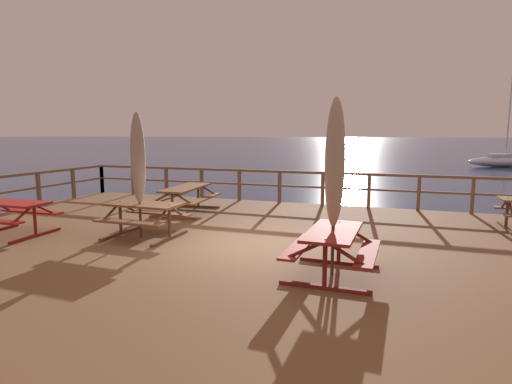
% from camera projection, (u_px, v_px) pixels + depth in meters
% --- Properties ---
extents(ground_plane, '(600.00, 600.00, 0.00)m').
position_uv_depth(ground_plane, '(243.00, 272.00, 8.81)').
color(ground_plane, navy).
extents(wooden_deck, '(16.27, 10.88, 0.61)m').
position_uv_depth(wooden_deck, '(243.00, 258.00, 8.77)').
color(wooden_deck, brown).
rests_on(wooden_deck, ground).
extents(railing_waterside_far, '(16.07, 0.10, 1.09)m').
position_uv_depth(railing_waterside_far, '(301.00, 182.00, 13.57)').
color(railing_waterside_far, brown).
rests_on(railing_waterside_far, wooden_deck).
extents(picnic_table_mid_left, '(1.71, 1.44, 0.78)m').
position_uv_depth(picnic_table_mid_left, '(12.00, 211.00, 9.45)').
color(picnic_table_mid_left, maroon).
rests_on(picnic_table_mid_left, wooden_deck).
extents(picnic_table_mid_right, '(1.57, 2.28, 0.78)m').
position_uv_depth(picnic_table_mid_right, '(186.00, 194.00, 12.10)').
color(picnic_table_mid_right, brown).
rests_on(picnic_table_mid_right, wooden_deck).
extents(picnic_table_front_left, '(1.43, 1.68, 0.78)m').
position_uv_depth(picnic_table_front_left, '(333.00, 243.00, 6.71)').
color(picnic_table_front_left, maroon).
rests_on(picnic_table_front_left, wooden_deck).
extents(picnic_table_back_left, '(1.71, 1.44, 0.78)m').
position_uv_depth(picnic_table_back_left, '(144.00, 213.00, 9.26)').
color(picnic_table_back_left, brown).
rests_on(picnic_table_back_left, wooden_deck).
extents(patio_umbrella_short_back, '(0.32, 0.32, 2.89)m').
position_uv_depth(patio_umbrella_short_back, '(335.00, 164.00, 6.57)').
color(patio_umbrella_short_back, '#4C3828').
rests_on(patio_umbrella_short_back, wooden_deck).
extents(patio_umbrella_short_mid, '(0.32, 0.32, 2.78)m').
position_uv_depth(patio_umbrella_short_mid, '(138.00, 159.00, 9.03)').
color(patio_umbrella_short_mid, '#4C3828').
rests_on(patio_umbrella_short_mid, wooden_deck).
extents(sailboat_distant, '(6.20, 3.75, 7.72)m').
position_uv_depth(sailboat_distant, '(502.00, 161.00, 36.26)').
color(sailboat_distant, silver).
rests_on(sailboat_distant, ground).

